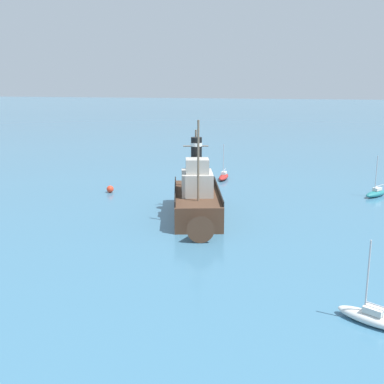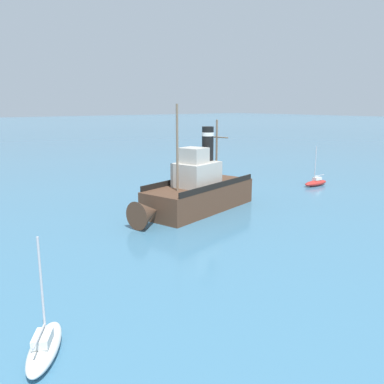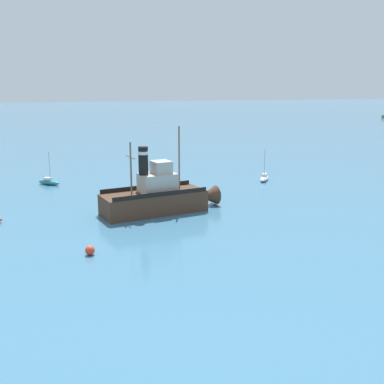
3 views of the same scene
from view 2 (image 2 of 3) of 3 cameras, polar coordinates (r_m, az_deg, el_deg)
The scene contains 5 objects.
ground_plane at distance 39.04m, azimuth 1.24°, elevation -2.40°, with size 600.00×600.00×0.00m, color teal.
old_tugboat at distance 37.94m, azimuth 0.57°, elevation 0.01°, with size 7.13×14.79×9.90m.
sailboat_red at distance 52.22m, azimuth 16.98°, elevation 1.29°, with size 1.28×3.85×4.90m.
sailboat_white at distance 18.29m, azimuth -20.01°, elevation -19.67°, with size 3.81×2.94×4.90m.
mooring_buoy at distance 52.97m, azimuth -0.85°, elevation 1.98°, with size 0.86×0.86×0.86m, color red.
Camera 2 is at (-29.10, 24.08, 9.88)m, focal length 38.00 mm.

